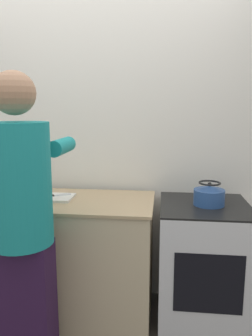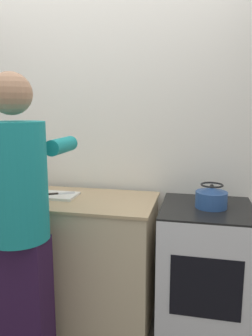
% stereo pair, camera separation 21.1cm
% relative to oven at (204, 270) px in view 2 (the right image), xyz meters
% --- Properties ---
extents(wall_back, '(8.00, 0.05, 2.60)m').
position_rel_oven_xyz_m(wall_back, '(-0.81, 0.37, 0.86)').
color(wall_back, white).
rests_on(wall_back, ground_plane).
extents(counter, '(1.58, 0.62, 0.89)m').
position_rel_oven_xyz_m(counter, '(-1.13, -0.01, 0.00)').
color(counter, '#C6B28E').
rests_on(counter, ground_plane).
extents(oven, '(0.59, 0.62, 0.88)m').
position_rel_oven_xyz_m(oven, '(0.00, 0.00, 0.00)').
color(oven, silver).
rests_on(oven, ground_plane).
extents(person, '(0.39, 0.62, 1.71)m').
position_rel_oven_xyz_m(person, '(-1.05, -0.53, 0.49)').
color(person, '#2B1536').
rests_on(person, ground_plane).
extents(cutting_board, '(0.30, 0.21, 0.02)m').
position_rel_oven_xyz_m(cutting_board, '(-1.07, 0.00, 0.46)').
color(cutting_board, silver).
rests_on(cutting_board, counter).
extents(knife, '(0.18, 0.12, 0.01)m').
position_rel_oven_xyz_m(knife, '(-1.04, 0.02, 0.47)').
color(knife, silver).
rests_on(knife, cutting_board).
extents(kettle, '(0.20, 0.20, 0.16)m').
position_rel_oven_xyz_m(kettle, '(0.02, -0.00, 0.51)').
color(kettle, '#284C8C').
rests_on(kettle, oven).
extents(bowl_prep, '(0.19, 0.19, 0.06)m').
position_rel_oven_xyz_m(bowl_prep, '(-1.36, 0.04, 0.48)').
color(bowl_prep, '#9E4738').
rests_on(bowl_prep, counter).
extents(canister_jar, '(0.13, 0.13, 0.18)m').
position_rel_oven_xyz_m(canister_jar, '(-1.50, 0.19, 0.54)').
color(canister_jar, '#756047').
rests_on(canister_jar, counter).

